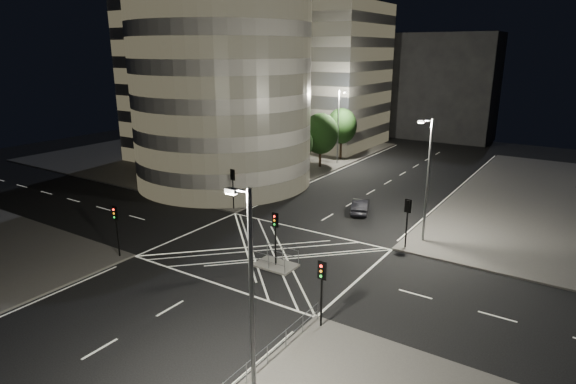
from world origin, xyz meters
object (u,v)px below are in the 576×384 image
Objects in this scene: central_island at (276,265)px; street_lamp_left_near at (259,146)px; traffic_signal_nl at (116,222)px; traffic_signal_fr at (407,214)px; traffic_signal_nr at (322,282)px; traffic_signal_island at (275,229)px; traffic_signal_fl at (233,182)px; street_lamp_left_far at (338,124)px; street_lamp_right_far at (427,177)px; sedan at (360,206)px; street_lamp_right_near at (250,296)px.

street_lamp_left_near is (-11.44, 13.50, 5.47)m from central_island.
traffic_signal_nl is 1.00× the size of traffic_signal_fr.
traffic_signal_nr is (17.60, 0.00, 0.00)m from traffic_signal_nl.
traffic_signal_nl is 12.03m from traffic_signal_island.
traffic_signal_fl is at bearing -83.03° from street_lamp_left_near.
traffic_signal_island is 33.61m from street_lamp_left_far.
sedan is at bearing 151.84° from street_lamp_right_far.
traffic_signal_nl is 1.00× the size of traffic_signal_island.
street_lamp_left_near is at bearing 170.97° from street_lamp_right_far.
street_lamp_right_near is at bearing -21.55° from traffic_signal_nl.
traffic_signal_island is at bearing -129.33° from traffic_signal_fr.
street_lamp_right_near is (7.44, -12.50, 2.63)m from traffic_signal_island.
street_lamp_right_far and street_lamp_right_near have the same top height.
traffic_signal_nl is 36.90m from street_lamp_left_far.
street_lamp_right_near is at bearing -90.00° from street_lamp_right_far.
traffic_signal_nl is at bearing 180.00° from traffic_signal_nr.
street_lamp_left_near is at bearing 96.97° from traffic_signal_fl.
traffic_signal_nr is 21.04m from sedan.
traffic_signal_fl and traffic_signal_nr have the same top height.
street_lamp_left_near and street_lamp_left_far have the same top height.
traffic_signal_nl and traffic_signal_nr have the same top height.
street_lamp_right_near reaches higher than traffic_signal_island.
street_lamp_right_near is at bearing -88.25° from traffic_signal_fr.
street_lamp_right_far is (18.87, -3.00, 0.00)m from street_lamp_left_near.
traffic_signal_fl is at bearing 9.54° from sedan.
central_island is 0.30× the size of street_lamp_left_near.
traffic_signal_nl is 0.40× the size of street_lamp_left_far.
traffic_signal_island is 0.40× the size of street_lamp_left_far.
traffic_signal_nl is 24.27m from street_lamp_right_far.
traffic_signal_nr is at bearing 0.00° from traffic_signal_nl.
sedan is (-7.44, 26.98, -4.84)m from street_lamp_right_near.
traffic_signal_fr reaches higher than central_island.
street_lamp_right_near is at bearing -66.79° from street_lamp_left_far.
traffic_signal_fl is 18.55m from street_lamp_right_far.
traffic_signal_nl is at bearing -153.86° from central_island.
traffic_signal_fl is 1.00× the size of traffic_signal_fr.
traffic_signal_nr is at bearing -45.87° from street_lamp_left_near.
street_lamp_right_near is (0.64, -20.80, 2.63)m from traffic_signal_fr.
traffic_signal_fr is 0.40× the size of street_lamp_right_near.
traffic_signal_nr is at bearing -37.93° from central_island.
central_island is at bearing 69.75° from sedan.
sedan is (-0.01, 14.48, 0.63)m from central_island.
traffic_signal_nl is at bearing -142.31° from traffic_signal_fr.
traffic_signal_fr is 13.60m from traffic_signal_nr.
street_lamp_left_near is 12.45m from sedan.
street_lamp_left_far is at bearing 113.21° from street_lamp_right_near.
traffic_signal_island is 14.78m from street_lamp_right_near.
traffic_signal_fl is at bearing 142.31° from traffic_signal_nr.
sedan is at bearing 61.38° from traffic_signal_nl.
traffic_signal_island is (-6.80, -8.30, 0.00)m from traffic_signal_fr.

